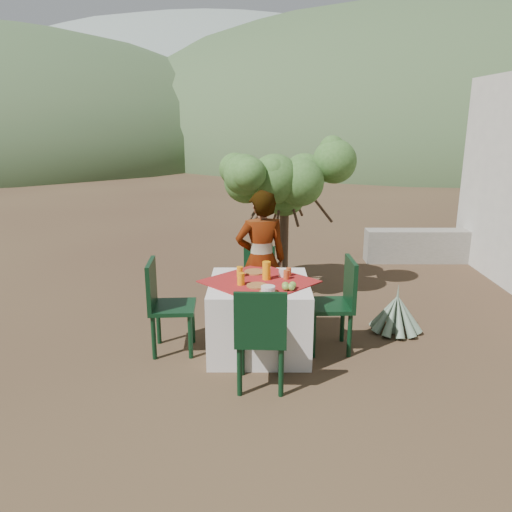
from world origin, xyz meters
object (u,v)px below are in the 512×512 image
(chair_left, at_px, (164,302))
(table, at_px, (259,316))
(shrub_tree, at_px, (289,188))
(chair_far, at_px, (257,277))
(person, at_px, (261,260))
(chair_right, at_px, (338,300))
(agave, at_px, (396,314))
(juice_pitcher, at_px, (267,271))
(chair_near, at_px, (261,335))

(chair_left, bearing_deg, table, -91.18)
(shrub_tree, bearing_deg, chair_far, -119.54)
(table, height_order, shrub_tree, shrub_tree)
(person, bearing_deg, chair_right, 131.61)
(table, relative_size, shrub_tree, 0.70)
(table, bearing_deg, person, 88.01)
(chair_right, height_order, person, person)
(table, bearing_deg, agave, 16.46)
(table, bearing_deg, chair_far, 91.82)
(chair_right, bearing_deg, chair_far, -141.00)
(shrub_tree, height_order, agave, shrub_tree)
(agave, relative_size, juice_pitcher, 3.34)
(shrub_tree, relative_size, juice_pitcher, 9.84)
(juice_pitcher, bearing_deg, shrub_tree, 79.27)
(chair_near, distance_m, person, 1.47)
(chair_far, xyz_separation_m, juice_pitcher, (0.11, -0.94, 0.38))
(person, distance_m, juice_pitcher, 0.58)
(table, distance_m, shrub_tree, 2.09)
(chair_far, xyz_separation_m, chair_right, (0.85, -0.98, 0.07))
(agave, bearing_deg, chair_left, -168.80)
(table, relative_size, juice_pitcher, 6.85)
(chair_far, relative_size, chair_left, 0.88)
(chair_left, bearing_deg, shrub_tree, -41.15)
(table, relative_size, chair_left, 1.32)
(chair_near, height_order, shrub_tree, shrub_tree)
(person, bearing_deg, table, 77.27)
(chair_near, xyz_separation_m, person, (0.01, 1.45, 0.26))
(table, height_order, agave, table)
(chair_right, bearing_deg, chair_near, -45.84)
(chair_far, height_order, chair_left, chair_left)
(juice_pitcher, bearing_deg, chair_left, -174.76)
(chair_right, relative_size, shrub_tree, 0.53)
(chair_right, bearing_deg, juice_pitcher, -95.17)
(chair_left, distance_m, person, 1.23)
(chair_far, height_order, juice_pitcher, juice_pitcher)
(chair_far, relative_size, chair_near, 0.88)
(chair_far, relative_size, person, 0.54)
(chair_far, bearing_deg, chair_right, -30.25)
(person, distance_m, agave, 1.66)
(chair_near, xyz_separation_m, chair_right, (0.80, 0.84, 0.01))
(chair_near, bearing_deg, chair_left, -36.33)
(chair_right, height_order, juice_pitcher, chair_right)
(chair_far, distance_m, shrub_tree, 1.32)
(chair_left, xyz_separation_m, person, (1.00, 0.67, 0.26))
(person, bearing_deg, agave, 163.25)
(chair_right, bearing_deg, chair_left, -90.19)
(shrub_tree, bearing_deg, person, -108.46)
(table, bearing_deg, shrub_tree, 77.25)
(chair_right, bearing_deg, shrub_tree, -168.20)
(chair_right, xyz_separation_m, juice_pitcher, (-0.74, 0.04, 0.31))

